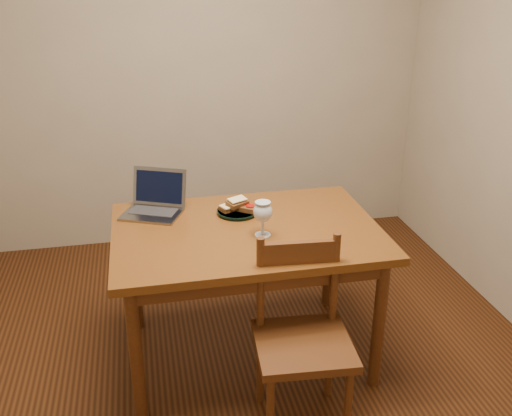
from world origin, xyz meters
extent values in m
cube|color=black|center=(0.00, 0.00, -0.01)|extent=(3.20, 3.20, 0.02)
cube|color=gray|center=(0.00, 1.61, 1.30)|extent=(3.20, 0.02, 2.60)
cube|color=gray|center=(0.00, -1.61, 1.30)|extent=(3.20, 0.02, 2.60)
cube|color=#54270E|center=(0.04, 0.10, 0.72)|extent=(1.30, 0.90, 0.04)
cylinder|color=#42210D|center=(-0.53, -0.27, 0.35)|extent=(0.06, 0.06, 0.70)
cylinder|color=#42210D|center=(0.61, -0.27, 0.35)|extent=(0.06, 0.06, 0.70)
cylinder|color=#42210D|center=(-0.53, 0.47, 0.35)|extent=(0.06, 0.06, 0.70)
cylinder|color=#42210D|center=(0.61, 0.47, 0.35)|extent=(0.06, 0.06, 0.70)
cube|color=#42210D|center=(0.18, -0.45, 0.42)|extent=(0.44, 0.42, 0.04)
cube|color=#42210D|center=(0.19, -0.29, 0.78)|extent=(0.33, 0.05, 0.12)
cylinder|color=black|center=(0.03, 0.29, 0.75)|extent=(0.22, 0.22, 0.02)
cube|color=slate|center=(-0.41, 0.35, 0.75)|extent=(0.35, 0.30, 0.01)
cube|color=slate|center=(-0.36, 0.47, 0.85)|extent=(0.29, 0.17, 0.20)
cube|color=black|center=(-0.36, 0.47, 0.85)|extent=(0.25, 0.14, 0.16)
camera|label=1|loc=(-0.43, -2.38, 1.94)|focal=40.00mm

